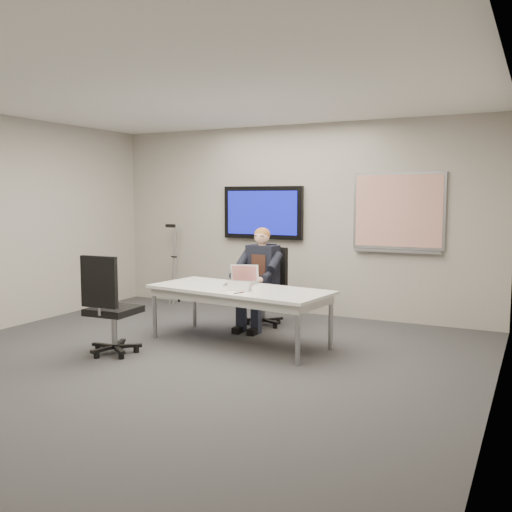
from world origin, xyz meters
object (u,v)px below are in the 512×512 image
at_px(conference_table, 239,294).
at_px(office_chair_far, 266,301).
at_px(seated_person, 257,288).
at_px(office_chair_near, 111,324).
at_px(laptop, 241,280).

bearing_deg(conference_table, office_chair_far, 105.10).
distance_m(conference_table, seated_person, 0.80).
distance_m(conference_table, office_chair_far, 1.07).
distance_m(office_chair_far, office_chair_near, 2.28).
distance_m(office_chair_far, laptop, 0.91).
distance_m(conference_table, laptop, 0.27).
xyz_separation_m(office_chair_far, seated_person, (-0.02, -0.25, 0.21)).
height_order(office_chair_far, seated_person, seated_person).
bearing_deg(conference_table, office_chair_near, -126.46).
relative_size(conference_table, office_chair_near, 2.03).
bearing_deg(office_chair_near, seated_person, -118.29).
relative_size(office_chair_far, office_chair_near, 0.95).
relative_size(office_chair_far, seated_person, 0.80).
relative_size(seated_person, laptop, 3.18).
height_order(conference_table, laptop, laptop).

